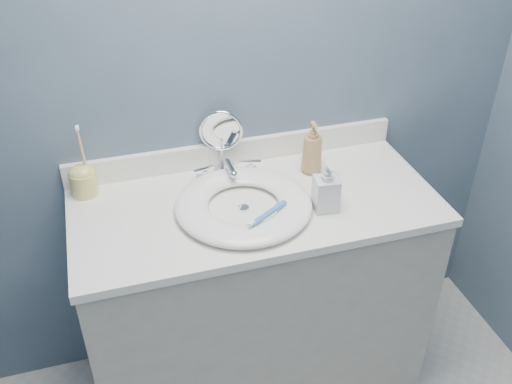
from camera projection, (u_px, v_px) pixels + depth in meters
name	position (u px, v px, depth m)	size (l,w,h in m)	color
back_wall	(232.00, 80.00, 1.94)	(2.20, 0.02, 2.40)	#445867
vanity_cabinet	(256.00, 299.00, 2.16)	(1.20, 0.55, 0.85)	#B0ADA1
countertop	(256.00, 205.00, 1.91)	(1.22, 0.57, 0.03)	white
backsplash	(235.00, 152.00, 2.08)	(1.22, 0.02, 0.09)	white
basin	(244.00, 204.00, 1.86)	(0.45, 0.45, 0.04)	white
drain	(244.00, 208.00, 1.86)	(0.04, 0.04, 0.01)	silver
faucet	(228.00, 171.00, 2.01)	(0.25, 0.13, 0.07)	silver
makeup_mirror	(221.00, 137.00, 2.01)	(0.15, 0.09, 0.23)	silver
soap_bottle_amber	(312.00, 148.00, 2.00)	(0.07, 0.08, 0.19)	#AB7F4D
soap_bottle_clear	(326.00, 186.00, 1.82)	(0.08, 0.08, 0.17)	silver
toothbrush_holder	(83.00, 179.00, 1.91)	(0.09, 0.09, 0.26)	#D6CE6B
toothbrush_lying	(268.00, 214.00, 1.77)	(0.15, 0.10, 0.02)	#3874C7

